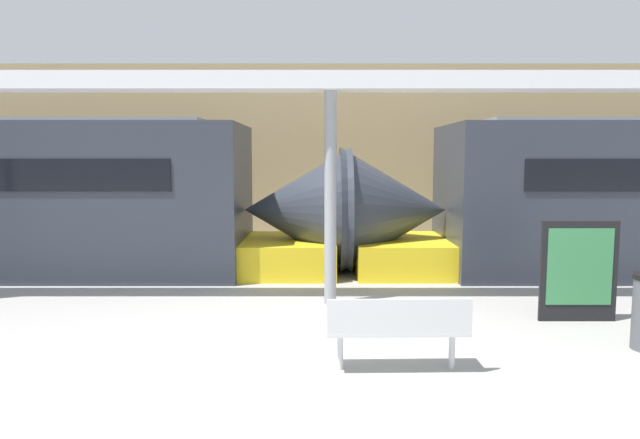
# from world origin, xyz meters

# --- Properties ---
(ground_plane) EXTENTS (60.00, 60.00, 0.00)m
(ground_plane) POSITION_xyz_m (0.00, 0.00, 0.00)
(ground_plane) COLOR #9E9B96
(station_wall) EXTENTS (56.00, 0.20, 5.00)m
(station_wall) POSITION_xyz_m (0.00, 10.11, 2.50)
(station_wall) COLOR tan
(station_wall) RESTS_ON ground_plane
(bench_near) EXTENTS (1.62, 0.48, 0.87)m
(bench_near) POSITION_xyz_m (1.18, 0.15, 0.53)
(bench_near) COLOR silver
(bench_near) RESTS_ON ground_plane
(poster_board) EXTENTS (1.13, 0.07, 1.50)m
(poster_board) POSITION_xyz_m (4.12, 2.16, 0.76)
(poster_board) COLOR black
(poster_board) RESTS_ON ground_plane
(support_column_near) EXTENTS (0.20, 0.20, 3.48)m
(support_column_near) POSITION_xyz_m (0.47, 3.19, 1.74)
(support_column_near) COLOR gray
(support_column_near) RESTS_ON ground_plane
(canopy_beam) EXTENTS (28.00, 0.60, 0.28)m
(canopy_beam) POSITION_xyz_m (0.47, 3.19, 3.62)
(canopy_beam) COLOR silver
(canopy_beam) RESTS_ON support_column_near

